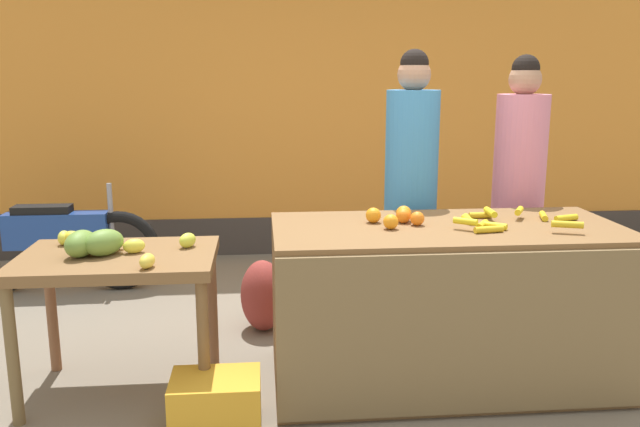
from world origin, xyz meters
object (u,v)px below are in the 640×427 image
at_px(vendor_woman_blue_shirt, 411,195).
at_px(produce_sack, 263,295).
at_px(vendor_woman_pink_shirt, 518,194).
at_px(produce_crate, 216,402).
at_px(parked_motorcycle, 58,243).

xyz_separation_m(vendor_woman_blue_shirt, produce_sack, (-0.97, 0.14, -0.70)).
relative_size(vendor_woman_pink_shirt, produce_crate, 4.18).
relative_size(vendor_woman_pink_shirt, parked_motorcycle, 1.15).
bearing_deg(produce_sack, parked_motorcycle, 149.23).
distance_m(produce_crate, produce_sack, 1.28).
bearing_deg(parked_motorcycle, produce_sack, -30.77).
height_order(parked_motorcycle, produce_crate, parked_motorcycle).
relative_size(vendor_woman_blue_shirt, vendor_woman_pink_shirt, 1.02).
xyz_separation_m(vendor_woman_blue_shirt, vendor_woman_pink_shirt, (0.74, 0.05, -0.02)).
bearing_deg(vendor_woman_blue_shirt, parked_motorcycle, 156.97).
xyz_separation_m(vendor_woman_blue_shirt, parked_motorcycle, (-2.59, 1.10, -0.54)).
height_order(vendor_woman_pink_shirt, parked_motorcycle, vendor_woman_pink_shirt).
xyz_separation_m(vendor_woman_blue_shirt, produce_crate, (-1.21, -1.11, -0.81)).
bearing_deg(parked_motorcycle, produce_crate, -58.03).
bearing_deg(vendor_woman_blue_shirt, vendor_woman_pink_shirt, 3.91).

